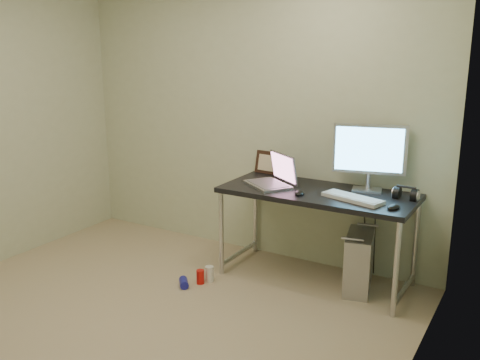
% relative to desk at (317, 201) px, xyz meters
% --- Properties ---
extents(floor, '(3.50, 3.50, 0.00)m').
position_rel_desk_xyz_m(floor, '(-0.79, -1.42, -0.67)').
color(floor, tan).
rests_on(floor, ground).
extents(wall_back, '(3.50, 0.02, 2.50)m').
position_rel_desk_xyz_m(wall_back, '(-0.79, 0.33, 0.58)').
color(wall_back, beige).
rests_on(wall_back, ground).
extents(wall_right, '(0.02, 3.50, 2.50)m').
position_rel_desk_xyz_m(wall_right, '(0.96, -1.42, 0.58)').
color(wall_right, beige).
rests_on(wall_right, ground).
extents(desk, '(1.51, 0.66, 0.75)m').
position_rel_desk_xyz_m(desk, '(0.00, 0.00, 0.00)').
color(desk, black).
rests_on(desk, ground).
extents(tower_computer, '(0.28, 0.47, 0.49)m').
position_rel_desk_xyz_m(tower_computer, '(0.36, 0.01, -0.44)').
color(tower_computer, '#B6B6BB').
rests_on(tower_computer, ground).
extents(cable_a, '(0.01, 0.16, 0.69)m').
position_rel_desk_xyz_m(cable_a, '(0.31, 0.28, -0.27)').
color(cable_a, black).
rests_on(cable_a, ground).
extents(cable_b, '(0.02, 0.11, 0.71)m').
position_rel_desk_xyz_m(cable_b, '(0.40, 0.26, -0.29)').
color(cable_b, black).
rests_on(cable_b, ground).
extents(can_red, '(0.07, 0.07, 0.11)m').
position_rel_desk_xyz_m(can_red, '(-0.76, -0.54, -0.61)').
color(can_red, red).
rests_on(can_red, ground).
extents(can_white, '(0.09, 0.09, 0.13)m').
position_rel_desk_xyz_m(can_white, '(-0.72, -0.47, -0.60)').
color(can_white, white).
rests_on(can_white, ground).
extents(can_blue, '(0.13, 0.14, 0.07)m').
position_rel_desk_xyz_m(can_blue, '(-0.84, -0.65, -0.63)').
color(can_blue, '#1B1D9D').
rests_on(can_blue, ground).
extents(laptop, '(0.48, 0.46, 0.26)m').
position_rel_desk_xyz_m(laptop, '(-0.38, -0.02, 0.14)').
color(laptop, silver).
rests_on(laptop, desk).
extents(monitor, '(0.55, 0.21, 0.52)m').
position_rel_desk_xyz_m(monitor, '(0.33, 0.20, 0.39)').
color(monitor, silver).
rests_on(monitor, desk).
extents(keyboard, '(0.49, 0.27, 0.03)m').
position_rel_desk_xyz_m(keyboard, '(0.32, -0.11, 0.10)').
color(keyboard, silver).
rests_on(keyboard, desk).
extents(mouse_right, '(0.10, 0.13, 0.04)m').
position_rel_desk_xyz_m(mouse_right, '(0.64, -0.17, 0.10)').
color(mouse_right, black).
rests_on(mouse_right, desk).
extents(mouse_left, '(0.10, 0.13, 0.04)m').
position_rel_desk_xyz_m(mouse_left, '(-0.08, -0.17, 0.10)').
color(mouse_left, black).
rests_on(mouse_left, desk).
extents(headphones, '(0.18, 0.11, 0.12)m').
position_rel_desk_xyz_m(headphones, '(0.65, 0.13, 0.12)').
color(headphones, black).
rests_on(headphones, desk).
extents(picture_frame, '(0.25, 0.09, 0.20)m').
position_rel_desk_xyz_m(picture_frame, '(-0.60, 0.30, 0.18)').
color(picture_frame, black).
rests_on(picture_frame, desk).
extents(webcam, '(0.04, 0.04, 0.12)m').
position_rel_desk_xyz_m(webcam, '(-0.42, 0.27, 0.17)').
color(webcam, silver).
rests_on(webcam, desk).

